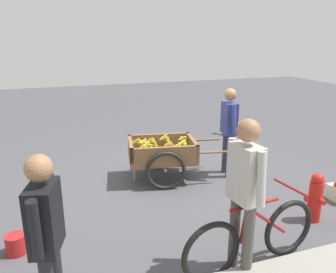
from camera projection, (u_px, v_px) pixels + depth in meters
ground_plane at (172, 178)px, 5.76m from camera, size 24.00×24.00×0.00m
fruit_cart at (162, 154)px, 5.62m from camera, size 1.76×1.07×0.73m
vendor_person at (229, 125)px, 5.66m from camera, size 0.26×0.57×1.53m
bicycle at (253, 237)px, 3.45m from camera, size 1.66×0.46×0.85m
cyclist_person at (245, 185)px, 3.20m from camera, size 0.24×0.56×1.63m
dog at (231, 124)px, 8.19m from camera, size 0.44×0.56×0.40m
fire_hydrant at (315, 197)px, 4.35m from camera, size 0.25×0.25×0.67m
plastic_bucket at (16, 244)px, 3.73m from camera, size 0.22×0.22×0.23m
bystander_person at (46, 231)px, 2.56m from camera, size 0.28×0.57×1.54m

